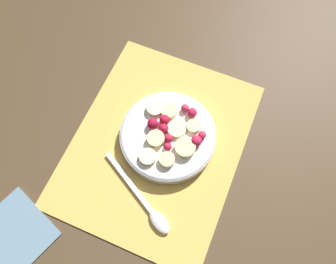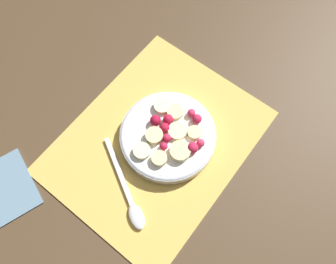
% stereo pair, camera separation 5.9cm
% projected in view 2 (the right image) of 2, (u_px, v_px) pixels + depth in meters
% --- Properties ---
extents(ground_plane, '(3.00, 3.00, 0.00)m').
position_uv_depth(ground_plane, '(157.00, 141.00, 0.62)').
color(ground_plane, '#4C3823').
extents(placemat, '(0.39, 0.31, 0.01)m').
position_uv_depth(placemat, '(157.00, 141.00, 0.62)').
color(placemat, '#E0B251').
rests_on(placemat, ground_plane).
extents(fruit_bowl, '(0.18, 0.18, 0.05)m').
position_uv_depth(fruit_bowl, '(168.00, 135.00, 0.61)').
color(fruit_bowl, silver).
rests_on(fruit_bowl, placemat).
extents(spoon, '(0.10, 0.17, 0.01)m').
position_uv_depth(spoon, '(130.00, 200.00, 0.57)').
color(spoon, silver).
rests_on(spoon, placemat).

